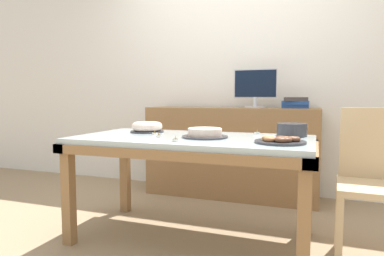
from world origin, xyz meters
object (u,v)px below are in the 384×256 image
object	(u,v)px
chair	(374,177)
pastry_platter	(280,140)
cake_golden_bundt	(147,127)
tealight_near_front	(155,133)
cake_chocolate_round	(205,133)
tealight_left_edge	(159,136)
tealight_centre	(176,140)
tealight_right_edge	(257,133)
computer_monitor	(255,88)
plate_stack	(292,130)
book_stack	(295,103)

from	to	relation	value
chair	pastry_platter	xyz separation A→B (m)	(-0.54, -0.22, 0.22)
cake_golden_bundt	tealight_near_front	size ratio (longest dim) A/B	6.54
cake_chocolate_round	pastry_platter	bearing A→B (deg)	-13.18
tealight_left_edge	tealight_near_front	size ratio (longest dim) A/B	1.00
tealight_left_edge	tealight_centre	xyz separation A→B (m)	(0.20, -0.17, 0.00)
chair	tealight_centre	world-z (taller)	chair
cake_chocolate_round	tealight_centre	world-z (taller)	cake_chocolate_round
tealight_centre	tealight_near_front	bearing A→B (deg)	134.10
chair	tealight_left_edge	bearing A→B (deg)	-172.16
tealight_right_edge	chair	bearing A→B (deg)	-17.70
cake_golden_bundt	tealight_near_front	xyz separation A→B (m)	(0.14, -0.15, -0.03)
tealight_left_edge	cake_chocolate_round	bearing A→B (deg)	16.56
tealight_left_edge	computer_monitor	bearing A→B (deg)	70.51
tealight_near_front	pastry_platter	bearing A→B (deg)	-9.77
plate_stack	tealight_left_edge	size ratio (longest dim) A/B	5.25
book_stack	cake_chocolate_round	size ratio (longest dim) A/B	0.78
cake_chocolate_round	tealight_left_edge	bearing A→B (deg)	-163.44
cake_chocolate_round	pastry_platter	xyz separation A→B (m)	(0.51, -0.12, -0.01)
cake_chocolate_round	tealight_right_edge	world-z (taller)	cake_chocolate_round
pastry_platter	tealight_left_edge	xyz separation A→B (m)	(-0.81, 0.03, -0.01)
computer_monitor	book_stack	bearing A→B (deg)	0.21
plate_stack	tealight_near_front	world-z (taller)	plate_stack
computer_monitor	tealight_right_edge	world-z (taller)	computer_monitor
pastry_platter	tealight_near_front	distance (m)	0.92
pastry_platter	plate_stack	bearing A→B (deg)	84.75
cake_golden_bundt	cake_chocolate_round	bearing A→B (deg)	-19.30
tealight_near_front	cake_golden_bundt	bearing A→B (deg)	133.00
tealight_centre	tealight_left_edge	bearing A→B (deg)	138.67
pastry_platter	chair	bearing A→B (deg)	21.77
computer_monitor	tealight_centre	distance (m)	1.49
computer_monitor	tealight_centre	world-z (taller)	computer_monitor
book_stack	tealight_left_edge	bearing A→B (deg)	-123.29
chair	cake_golden_bundt	distance (m)	1.61
chair	cake_chocolate_round	bearing A→B (deg)	-174.75
cake_golden_bundt	tealight_right_edge	world-z (taller)	cake_golden_bundt
plate_stack	tealight_left_edge	bearing A→B (deg)	-155.60
cake_golden_bundt	plate_stack	world-z (taller)	plate_stack
tealight_centre	pastry_platter	bearing A→B (deg)	12.99
cake_golden_bundt	tealight_centre	bearing A→B (deg)	-46.27
cake_chocolate_round	tealight_near_front	xyz separation A→B (m)	(-0.40, 0.04, -0.02)
tealight_near_front	tealight_centre	bearing A→B (deg)	-45.90
book_stack	tealight_near_front	size ratio (longest dim) A/B	6.08
book_stack	cake_chocolate_round	bearing A→B (deg)	-114.10
tealight_left_edge	pastry_platter	bearing A→B (deg)	-2.09
cake_chocolate_round	pastry_platter	size ratio (longest dim) A/B	1.03
tealight_centre	tealight_right_edge	world-z (taller)	same
tealight_right_edge	tealight_near_front	bearing A→B (deg)	-156.65
tealight_left_edge	tealight_right_edge	distance (m)	0.74
chair	book_stack	size ratio (longest dim) A/B	3.86
chair	tealight_left_edge	distance (m)	1.38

